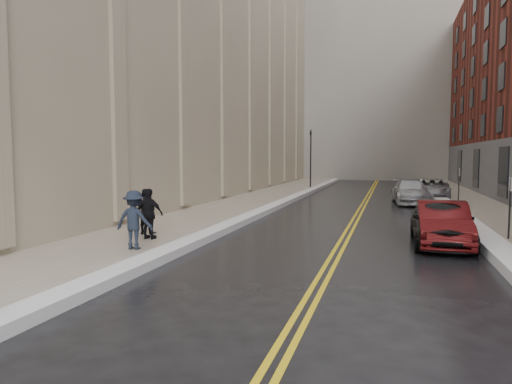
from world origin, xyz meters
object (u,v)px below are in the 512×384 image
Objects in this scene: car_silver_far at (432,189)px; pedestrian_c at (149,214)px; car_silver_near at (411,192)px; pedestrian_a at (146,211)px; pedestrian_b at (134,220)px; car_black at (441,222)px; car_maroon at (442,224)px.

car_silver_far is 22.56m from pedestrian_c.
car_silver_near is at bearing -107.27° from car_silver_far.
pedestrian_c is at bearing -113.16° from car_silver_far.
pedestrian_a is at bearing -127.51° from car_silver_near.
pedestrian_a is at bearing -115.74° from car_silver_far.
pedestrian_b is 1.68m from pedestrian_c.
pedestrian_a is 1.11m from pedestrian_c.
pedestrian_a reaches higher than car_silver_far.
car_silver_far is (1.15, 17.52, -0.07)m from car_black.
car_black is 1.03× the size of car_maroon.
pedestrian_b is (1.07, -2.52, 0.07)m from pedestrian_a.
pedestrian_b reaches higher than pedestrian_c.
car_black is 17.56m from car_silver_far.
pedestrian_a is (-9.66, -15.25, 0.23)m from car_silver_near.
car_silver_near reaches higher than car_silver_far.
pedestrian_b is at bearing 105.32° from pedestrian_c.
pedestrian_c reaches higher than pedestrian_a.
car_maroon reaches higher than car_silver_far.
car_maroon is at bearing -164.71° from pedestrian_c.
car_maroon is 10.20m from pedestrian_a.
pedestrian_a is 0.95× the size of pedestrian_c.
car_silver_far is (1.53, 3.80, -0.03)m from car_silver_near.
car_black is 13.73m from car_silver_near.
car_maroon is 13.74m from car_silver_near.
car_silver_near is at bearing -118.18° from pedestrian_c.
car_black is 10.16m from pedestrian_a.
car_black is 2.66× the size of pedestrian_c.
pedestrian_b is at bearing -155.26° from car_maroon.
pedestrian_a is (-10.09, -1.51, 0.24)m from car_maroon.
car_silver_near is 2.85× the size of pedestrian_b.
car_black is 2.78× the size of pedestrian_a.
pedestrian_c is at bearing -165.03° from car_maroon.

